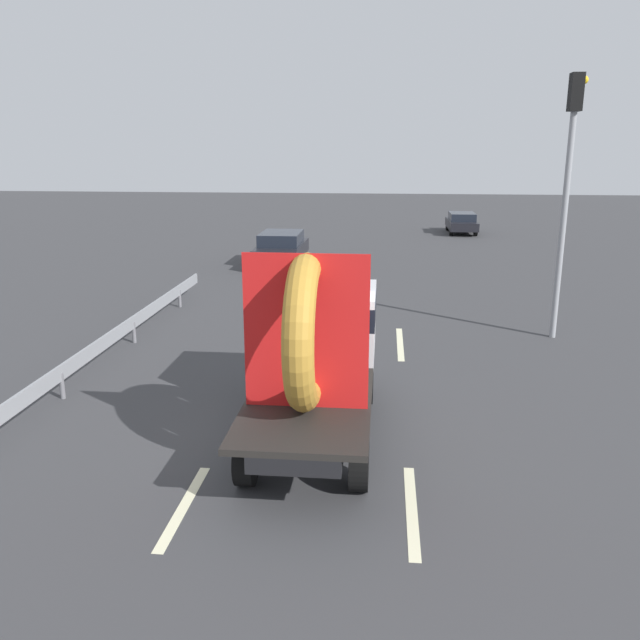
{
  "coord_description": "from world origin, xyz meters",
  "views": [
    {
      "loc": [
        1.39,
        -10.75,
        4.99
      ],
      "look_at": [
        0.26,
        0.69,
        1.89
      ],
      "focal_mm": 36.42,
      "sensor_mm": 36.0,
      "label": 1
    }
  ],
  "objects_px": {
    "flatbed_truck": "(318,341)",
    "oncoming_car": "(462,222)",
    "traffic_light": "(568,174)",
    "distant_sedan": "(281,247)"
  },
  "relations": [
    {
      "from": "flatbed_truck",
      "to": "oncoming_car",
      "type": "relative_size",
      "value": 1.48
    },
    {
      "from": "flatbed_truck",
      "to": "traffic_light",
      "type": "relative_size",
      "value": 0.81
    },
    {
      "from": "flatbed_truck",
      "to": "distant_sedan",
      "type": "xyz_separation_m",
      "value": [
        -3.24,
        16.31,
        -0.84
      ]
    },
    {
      "from": "flatbed_truck",
      "to": "traffic_light",
      "type": "bearing_deg",
      "value": 47.3
    },
    {
      "from": "flatbed_truck",
      "to": "oncoming_car",
      "type": "xyz_separation_m",
      "value": [
        5.63,
        27.66,
        -0.95
      ]
    },
    {
      "from": "distant_sedan",
      "to": "flatbed_truck",
      "type": "bearing_deg",
      "value": -78.77
    },
    {
      "from": "traffic_light",
      "to": "flatbed_truck",
      "type": "bearing_deg",
      "value": -132.7
    },
    {
      "from": "traffic_light",
      "to": "oncoming_car",
      "type": "bearing_deg",
      "value": 90.22
    },
    {
      "from": "distant_sedan",
      "to": "traffic_light",
      "type": "xyz_separation_m",
      "value": [
        8.95,
        -10.11,
        3.54
      ]
    },
    {
      "from": "traffic_light",
      "to": "oncoming_car",
      "type": "distance_m",
      "value": 21.78
    }
  ]
}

